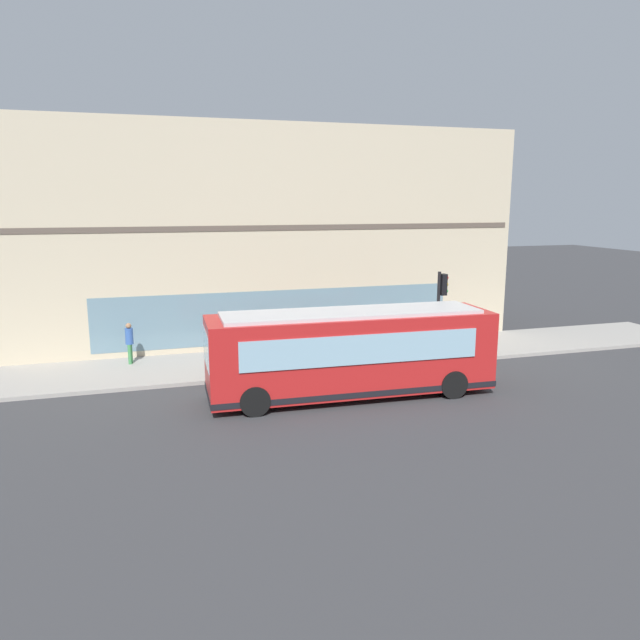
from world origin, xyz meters
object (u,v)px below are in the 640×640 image
pedestrian_near_hydrant (413,324)px  newspaper_vending_box (300,345)px  fire_hydrant (432,336)px  city_bus_nearside (351,353)px  pedestrian_walking_along_curb (381,331)px  traffic_light_near_corner (441,298)px  pedestrian_near_building_entrance (129,340)px

pedestrian_near_hydrant → newspaper_vending_box: 5.51m
fire_hydrant → pedestrian_near_hydrant: bearing=100.0°
city_bus_nearside → pedestrian_near_hydrant: size_ratio=5.68×
pedestrian_walking_along_curb → pedestrian_near_hydrant: bearing=-78.5°
newspaper_vending_box → traffic_light_near_corner: bearing=-112.1°
fire_hydrant → newspaper_vending_box: (-0.34, 6.60, 0.09)m
pedestrian_walking_along_curb → newspaper_vending_box: (0.22, 3.70, -0.47)m
city_bus_nearside → newspaper_vending_box: city_bus_nearside is taller
traffic_light_near_corner → pedestrian_near_building_entrance: bearing=76.7°
traffic_light_near_corner → pedestrian_near_hydrant: traffic_light_near_corner is taller
fire_hydrant → pedestrian_walking_along_curb: 3.00m
pedestrian_near_hydrant → newspaper_vending_box: bearing=91.5°
city_bus_nearside → pedestrian_near_building_entrance: bearing=50.6°
pedestrian_near_hydrant → newspaper_vending_box: pedestrian_near_hydrant is taller
traffic_light_near_corner → fire_hydrant: traffic_light_near_corner is taller
city_bus_nearside → pedestrian_near_building_entrance: (6.17, 7.52, -0.41)m
pedestrian_walking_along_curb → pedestrian_near_building_entrance: bearing=85.0°
city_bus_nearside → traffic_light_near_corner: traffic_light_near_corner is taller
newspaper_vending_box → fire_hydrant: bearing=-87.1°
fire_hydrant → pedestrian_near_building_entrance: bearing=88.3°
pedestrian_near_hydrant → pedestrian_walking_along_curb: 1.81m
fire_hydrant → pedestrian_near_hydrant: size_ratio=0.42×
pedestrian_walking_along_curb → newspaper_vending_box: pedestrian_walking_along_curb is taller
fire_hydrant → pedestrian_walking_along_curb: size_ratio=0.46×
pedestrian_near_hydrant → pedestrian_near_building_entrance: 12.61m
pedestrian_near_building_entrance → newspaper_vending_box: bearing=-95.9°
fire_hydrant → pedestrian_near_hydrant: (-0.20, 1.12, 0.67)m
traffic_light_near_corner → pedestrian_near_building_entrance: 13.14m
traffic_light_near_corner → pedestrian_near_hydrant: (2.40, 0.09, -1.59)m
fire_hydrant → pedestrian_walking_along_curb: pedestrian_walking_along_curb is taller
city_bus_nearside → newspaper_vending_box: bearing=4.1°
city_bus_nearside → pedestrian_near_hydrant: (5.57, -5.08, -0.37)m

